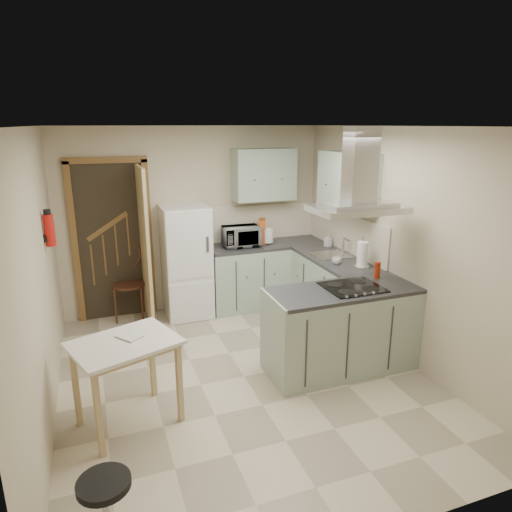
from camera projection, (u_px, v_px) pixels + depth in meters
name	position (u px, v px, depth m)	size (l,w,h in m)	color
floor	(244.00, 376.00, 4.73)	(4.20, 4.20, 0.00)	beige
ceiling	(242.00, 126.00, 4.03)	(4.20, 4.20, 0.00)	silver
back_wall	(195.00, 220.00, 6.28)	(3.60, 3.60, 0.00)	#BEB093
left_wall	(38.00, 283.00, 3.79)	(4.20, 4.20, 0.00)	#BEB093
right_wall	(399.00, 245.00, 4.98)	(4.20, 4.20, 0.00)	#BEB093
doorway	(113.00, 241.00, 5.94)	(1.10, 0.12, 2.10)	brown
fridge	(186.00, 262.00, 6.08)	(0.60, 0.60, 1.50)	white
counter_back	(247.00, 276.00, 6.45)	(1.08, 0.60, 0.90)	#9EB2A0
counter_right	(323.00, 284.00, 6.12)	(0.60, 1.95, 0.90)	#9EB2A0
splashback	(260.00, 222.00, 6.61)	(1.68, 0.02, 0.50)	beige
wall_cabinet_back	(264.00, 175.00, 6.27)	(0.85, 0.35, 0.70)	#9EB2A0
wall_cabinet_right	(347.00, 181.00, 5.52)	(0.35, 0.90, 0.70)	#9EB2A0
peninsula	(342.00, 329.00, 4.78)	(1.55, 0.65, 0.90)	#9EB2A0
hob	(353.00, 287.00, 4.69)	(0.58, 0.50, 0.01)	black
extractor_hood	(357.00, 209.00, 4.46)	(0.90, 0.55, 0.10)	silver
sink	(331.00, 255.00, 5.83)	(0.45, 0.40, 0.01)	silver
fire_extinguisher	(49.00, 230.00, 4.55)	(0.10, 0.10, 0.32)	#B2140F
drop_leaf_table	(128.00, 383.00, 3.90)	(0.83, 0.62, 0.78)	tan
bentwood_chair	(129.00, 284.00, 6.04)	(0.42, 0.42, 0.95)	#481B18
stool	(107.00, 509.00, 2.83)	(0.33, 0.33, 0.44)	black
microwave	(241.00, 236.00, 6.24)	(0.50, 0.34, 0.28)	black
kettle	(268.00, 236.00, 6.39)	(0.16, 0.16, 0.23)	white
cereal_box	(262.00, 231.00, 6.42)	(0.09, 0.22, 0.34)	#C44E17
soap_bottle	(328.00, 240.00, 6.25)	(0.08, 0.08, 0.17)	#B7BAC4
paper_towel	(362.00, 254.00, 5.33)	(0.12, 0.12, 0.31)	white
cup	(337.00, 261.00, 5.46)	(0.11, 0.11, 0.08)	silver
red_bottle	(377.00, 270.00, 4.96)	(0.06, 0.06, 0.18)	#A62A0E
book	(122.00, 335.00, 3.80)	(0.15, 0.20, 0.09)	#913040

